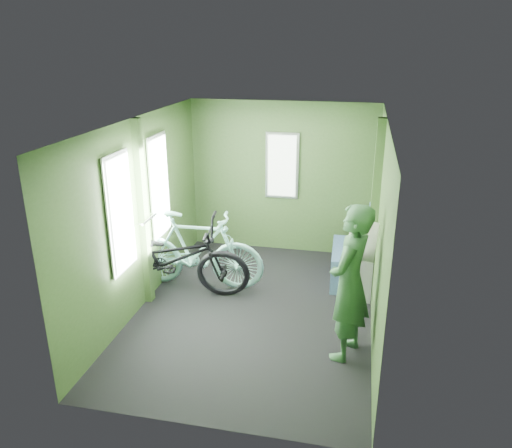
{
  "coord_description": "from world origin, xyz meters",
  "views": [
    {
      "loc": [
        1.14,
        -5.24,
        3.12
      ],
      "look_at": [
        0.0,
        0.1,
        1.1
      ],
      "focal_mm": 35.0,
      "sensor_mm": 36.0,
      "label": 1
    }
  ],
  "objects_px": {
    "bicycle_black": "(173,295)",
    "passenger": "(350,283)",
    "bicycle_mint": "(198,287)",
    "waste_box": "(362,264)",
    "bench_seat": "(353,261)"
  },
  "relations": [
    {
      "from": "bicycle_black",
      "to": "passenger",
      "type": "distance_m",
      "value": 2.54
    },
    {
      "from": "bicycle_mint",
      "to": "passenger",
      "type": "relative_size",
      "value": 1.08
    },
    {
      "from": "waste_box",
      "to": "bench_seat",
      "type": "distance_m",
      "value": 0.47
    },
    {
      "from": "bicycle_black",
      "to": "bicycle_mint",
      "type": "distance_m",
      "value": 0.37
    },
    {
      "from": "bicycle_mint",
      "to": "bicycle_black",
      "type": "bearing_deg",
      "value": 136.66
    },
    {
      "from": "bicycle_mint",
      "to": "bench_seat",
      "type": "distance_m",
      "value": 2.14
    },
    {
      "from": "bicycle_mint",
      "to": "passenger",
      "type": "xyz_separation_m",
      "value": [
        2.0,
        -1.12,
        0.83
      ]
    },
    {
      "from": "bicycle_mint",
      "to": "bench_seat",
      "type": "bearing_deg",
      "value": -74.79
    },
    {
      "from": "passenger",
      "to": "bicycle_mint",
      "type": "bearing_deg",
      "value": -100.51
    },
    {
      "from": "bicycle_black",
      "to": "waste_box",
      "type": "xyz_separation_m",
      "value": [
        2.38,
        0.48,
        0.45
      ]
    },
    {
      "from": "passenger",
      "to": "waste_box",
      "type": "relative_size",
      "value": 1.86
    },
    {
      "from": "bicycle_mint",
      "to": "passenger",
      "type": "bearing_deg",
      "value": -121.35
    },
    {
      "from": "passenger",
      "to": "waste_box",
      "type": "bearing_deg",
      "value": -167.09
    },
    {
      "from": "waste_box",
      "to": "bicycle_black",
      "type": "bearing_deg",
      "value": -168.71
    },
    {
      "from": "waste_box",
      "to": "passenger",
      "type": "bearing_deg",
      "value": -95.91
    }
  ]
}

